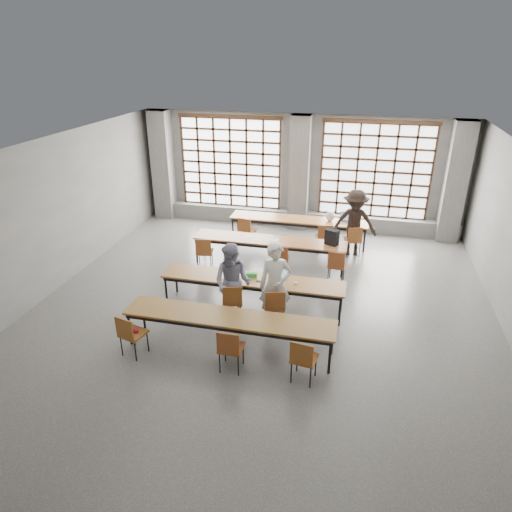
{
  "coord_description": "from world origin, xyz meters",
  "views": [
    {
      "loc": [
        1.88,
        -8.45,
        5.33
      ],
      "look_at": [
        -0.22,
        0.4,
        1.11
      ],
      "focal_mm": 32.0,
      "sensor_mm": 36.0,
      "label": 1
    }
  ],
  "objects": [
    {
      "name": "floor",
      "position": [
        0.0,
        0.0,
        0.0
      ],
      "size": [
        11.0,
        11.0,
        0.0
      ],
      "primitive_type": "plane",
      "color": "#4D4D4B",
      "rests_on": "ground"
    },
    {
      "name": "ceiling",
      "position": [
        0.0,
        0.0,
        3.5
      ],
      "size": [
        11.0,
        11.0,
        0.0
      ],
      "primitive_type": "plane",
      "rotation": [
        3.14,
        0.0,
        0.0
      ],
      "color": "silver",
      "rests_on": "floor"
    },
    {
      "name": "wall_back",
      "position": [
        0.0,
        5.5,
        1.75
      ],
      "size": [
        10.0,
        0.0,
        10.0
      ],
      "primitive_type": "plane",
      "rotation": [
        1.57,
        0.0,
        0.0
      ],
      "color": "#5B5B58",
      "rests_on": "floor"
    },
    {
      "name": "wall_front",
      "position": [
        0.0,
        -5.5,
        1.75
      ],
      "size": [
        10.0,
        0.0,
        10.0
      ],
      "primitive_type": "plane",
      "rotation": [
        -1.57,
        0.0,
        0.0
      ],
      "color": "#5B5B58",
      "rests_on": "floor"
    },
    {
      "name": "wall_left",
      "position": [
        -5.0,
        0.0,
        1.75
      ],
      "size": [
        0.0,
        11.0,
        11.0
      ],
      "primitive_type": "plane",
      "rotation": [
        1.57,
        0.0,
        1.57
      ],
      "color": "#5B5B58",
      "rests_on": "floor"
    },
    {
      "name": "column_left",
      "position": [
        -4.5,
        5.22,
        1.75
      ],
      "size": [
        0.6,
        0.55,
        3.5
      ],
      "primitive_type": "cube",
      "color": "#5B5B58",
      "rests_on": "floor"
    },
    {
      "name": "column_mid",
      "position": [
        0.0,
        5.22,
        1.75
      ],
      "size": [
        0.6,
        0.55,
        3.5
      ],
      "primitive_type": "cube",
      "color": "#5B5B58",
      "rests_on": "floor"
    },
    {
      "name": "column_right",
      "position": [
        4.5,
        5.22,
        1.75
      ],
      "size": [
        0.6,
        0.55,
        3.5
      ],
      "primitive_type": "cube",
      "color": "#5B5B58",
      "rests_on": "floor"
    },
    {
      "name": "window_left",
      "position": [
        -2.25,
        5.42,
        1.9
      ],
      "size": [
        3.32,
        0.12,
        3.0
      ],
      "color": "white",
      "rests_on": "wall_back"
    },
    {
      "name": "window_right",
      "position": [
        2.25,
        5.42,
        1.9
      ],
      "size": [
        3.32,
        0.12,
        3.0
      ],
      "color": "white",
      "rests_on": "wall_back"
    },
    {
      "name": "sill_ledge",
      "position": [
        0.0,
        5.3,
        0.25
      ],
      "size": [
        9.8,
        0.35,
        0.5
      ],
      "primitive_type": "cube",
      "color": "#5B5B58",
      "rests_on": "floor"
    },
    {
      "name": "desk_row_a",
      "position": [
        0.2,
        4.0,
        0.66
      ],
      "size": [
        4.0,
        0.7,
        0.73
      ],
      "color": "brown",
      "rests_on": "floor"
    },
    {
      "name": "desk_row_b",
      "position": [
        -0.31,
        2.28,
        0.66
      ],
      "size": [
        4.0,
        0.7,
        0.73
      ],
      "color": "brown",
      "rests_on": "floor"
    },
    {
      "name": "desk_row_c",
      "position": [
        -0.22,
        0.05,
        0.66
      ],
      "size": [
        4.0,
        0.7,
        0.73
      ],
      "color": "brown",
      "rests_on": "floor"
    },
    {
      "name": "desk_row_d",
      "position": [
        -0.28,
        -1.53,
        0.66
      ],
      "size": [
        4.0,
        0.7,
        0.73
      ],
      "color": "brown",
      "rests_on": "floor"
    },
    {
      "name": "chair_back_left",
      "position": [
        -1.22,
        3.37,
        0.54
      ],
      "size": [
        0.5,
        0.5,
        0.88
      ],
      "color": "brown",
      "rests_on": "floor"
    },
    {
      "name": "chair_back_mid",
      "position": [
        1.02,
        3.37,
        0.54
      ],
      "size": [
        0.5,
        0.51,
        0.88
      ],
      "color": "brown",
      "rests_on": "floor"
    },
    {
      "name": "chair_back_right",
      "position": [
        1.82,
        3.37,
        0.54
      ],
      "size": [
        0.52,
        0.52,
        0.88
      ],
      "color": "brown",
      "rests_on": "floor"
    },
    {
      "name": "chair_mid_left",
      "position": [
        -1.89,
        1.65,
        0.54
      ],
      "size": [
        0.5,
        0.5,
        0.88
      ],
      "color": "brown",
      "rests_on": "floor"
    },
    {
      "name": "chair_mid_centre",
      "position": [
        0.1,
        1.65,
        0.54
      ],
      "size": [
        0.45,
        0.46,
        0.88
      ],
      "color": "brown",
      "rests_on": "floor"
    },
    {
      "name": "chair_mid_right",
      "position": [
        1.49,
        1.65,
        0.54
      ],
      "size": [
        0.45,
        0.45,
        0.88
      ],
      "color": "brown",
      "rests_on": "floor"
    },
    {
      "name": "chair_front_left",
      "position": [
        -0.49,
        -0.57,
        0.54
      ],
      "size": [
        0.52,
        0.53,
        0.88
      ],
      "color": "brown",
      "rests_on": "floor"
    },
    {
      "name": "chair_front_right",
      "position": [
        0.4,
        -0.58,
        0.54
      ],
      "size": [
        0.51,
        0.52,
        0.88
      ],
      "color": "brown",
      "rests_on": "floor"
    },
    {
      "name": "chair_near_left",
      "position": [
        -2.0,
        -2.16,
        0.54
      ],
      "size": [
        0.51,
        0.52,
        0.88
      ],
      "color": "brown",
      "rests_on": "floor"
    },
    {
      "name": "chair_near_mid",
      "position": [
        -0.08,
        -2.16,
        0.54
      ],
      "size": [
        0.42,
        0.43,
        0.88
      ],
      "color": "brown",
      "rests_on": "floor"
    },
    {
      "name": "chair_near_right",
      "position": [
        1.2,
        -2.16,
        0.54
      ],
      "size": [
        0.48,
        0.48,
        0.88
      ],
      "color": "brown",
      "rests_on": "floor"
    },
    {
      "name": "student_male",
      "position": [
        0.38,
        -0.45,
        0.91
      ],
      "size": [
        0.75,
        0.59,
        1.82
      ],
      "primitive_type": "imported",
      "rotation": [
        0.0,
        0.0,
        0.26
      ],
      "color": "silver",
      "rests_on": "floor"
    },
    {
      "name": "student_female",
      "position": [
        -0.52,
        -0.45,
        0.85
      ],
      "size": [
        0.89,
        0.73,
        1.7
      ],
      "primitive_type": "imported",
      "rotation": [
        0.0,
        0.0,
        -0.11
      ],
      "color": "#1A2150",
      "rests_on": "floor"
    },
    {
      "name": "student_back",
      "position": [
        1.8,
        3.5,
        0.93
      ],
      "size": [
        1.25,
        0.78,
        1.86
      ],
      "primitive_type": "imported",
      "rotation": [
        0.0,
        0.0,
        0.08
      ],
      "color": "black",
      "rests_on": "floor"
    },
    {
      "name": "laptop_front",
      "position": [
        0.34,
        0.16,
        0.79
      ],
      "size": [
        0.4,
        0.35,
        0.26
      ],
      "color": "#B1B1B6",
      "rests_on": "desk_row_c"
    },
    {
      "name": "laptop_back",
      "position": [
        1.55,
        4.1,
        0.79
      ],
      "size": [
        0.38,
        0.33,
        0.26
      ],
      "color": "silver",
      "rests_on": "desk_row_a"
    },
    {
      "name": "mouse",
      "position": [
        0.73,
        0.03,
        0.75
      ],
      "size": [
        0.11,
        0.09,
        0.04
      ],
      "primitive_type": "ellipsoid",
      "rotation": [
        0.0,
        0.0,
        0.35
      ],
      "color": "white",
      "rests_on": "desk_row_c"
    },
    {
      "name": "green_box",
      "position": [
        -0.27,
        0.13,
        0.78
      ],
      "size": [
        0.26,
        0.14,
        0.09
      ],
      "primitive_type": "cube",
      "rotation": [
        0.0,
        0.0,
        0.2
      ],
      "color": "#2E8C31",
      "rests_on": "desk_row_c"
    },
    {
      "name": "phone",
      "position": [
        -0.04,
        -0.05,
        0.74
      ],
      "size": [
        0.13,
        0.07,
        0.01
      ],
      "primitive_type": "cube",
      "rotation": [
        0.0,
        0.0,
        0.08
      ],
      "color": "black",
      "rests_on": "desk_row_c"
    },
    {
      "name": "paper_sheet_a",
      "position": [
        -0.91,
        2.33,
        0.73
      ],
      "size": [
        0.32,
        0.24,
        0.0
      ],
      "primitive_type": "cube",
      "rotation": [
        0.0,
        0.0,
        -0.12
      ],
      "color": "white",
      "rests_on": "desk_row_b"
    },
    {
      "name": "paper_sheet_b",
      "position": [
        -0.61,
        2.23,
        0.73
      ],
      "size": [
        0.3,
        0.21,
        0.0
      ],
      "primitive_type": "cube",
      "rotation": [
        0.0,
        0.0,
        -0.0
      ],
      "color": "white",
      "rests_on": "desk_row_b"
    },
    {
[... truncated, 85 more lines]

